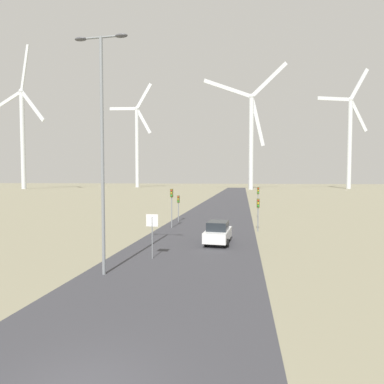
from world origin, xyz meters
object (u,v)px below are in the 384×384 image
(car_approaching, at_px, (218,232))
(wind_turbine_far_left, at_px, (23,129))
(streetlamp, at_px, (102,132))
(wind_turbine_right, at_px, (350,134))
(stop_sign_near, at_px, (152,228))
(wind_turbine_left, at_px, (137,140))
(traffic_light_post_mid_right, at_px, (258,196))
(wind_turbine_center, at_px, (251,131))
(traffic_light_post_near_left, at_px, (172,199))
(traffic_light_post_near_right, at_px, (258,207))
(traffic_light_post_mid_left, at_px, (178,202))

(car_approaching, xyz_separation_m, wind_turbine_far_left, (-107.86, 111.04, 29.53))
(streetlamp, bearing_deg, wind_turbine_right, 67.92)
(stop_sign_near, bearing_deg, streetlamp, -114.72)
(wind_turbine_far_left, height_order, wind_turbine_left, wind_turbine_far_left)
(traffic_light_post_mid_right, height_order, wind_turbine_center, wind_turbine_center)
(wind_turbine_far_left, relative_size, wind_turbine_center, 1.16)
(traffic_light_post_mid_right, xyz_separation_m, wind_turbine_left, (-65.01, 133.49, 25.43))
(streetlamp, relative_size, stop_sign_near, 4.38)
(traffic_light_post_near_left, height_order, traffic_light_post_mid_right, same)
(traffic_light_post_near_right, relative_size, traffic_light_post_mid_right, 0.78)
(streetlamp, height_order, traffic_light_post_near_left, streetlamp)
(wind_turbine_right, bearing_deg, car_approaching, -111.41)
(stop_sign_near, bearing_deg, traffic_light_post_mid_right, 69.04)
(traffic_light_post_mid_left, xyz_separation_m, wind_turbine_left, (-55.28, 136.71, 26.14))
(traffic_light_post_near_left, bearing_deg, wind_turbine_far_left, 134.49)
(wind_turbine_right, bearing_deg, traffic_light_post_mid_left, -115.27)
(traffic_light_post_near_left, distance_m, traffic_light_post_near_right, 9.05)
(traffic_light_post_near_right, relative_size, wind_turbine_left, 0.05)
(car_approaching, bearing_deg, traffic_light_post_near_left, 128.81)
(streetlamp, height_order, wind_turbine_center, wind_turbine_center)
(stop_sign_near, distance_m, wind_turbine_center, 130.48)
(traffic_light_post_mid_right, height_order, wind_turbine_left, wind_turbine_left)
(traffic_light_post_mid_left, bearing_deg, traffic_light_post_near_left, -86.13)
(streetlamp, xyz_separation_m, wind_turbine_far_left, (-102.32, 119.95, 22.66))
(wind_turbine_right, bearing_deg, traffic_light_post_near_right, -111.03)
(car_approaching, height_order, wind_turbine_center, wind_turbine_center)
(wind_turbine_left, bearing_deg, wind_turbine_center, -21.48)
(traffic_light_post_near_right, distance_m, wind_turbine_right, 148.28)
(wind_turbine_far_left, bearing_deg, traffic_light_post_near_right, -43.29)
(car_approaching, bearing_deg, wind_turbine_right, 68.59)
(stop_sign_near, xyz_separation_m, wind_turbine_far_left, (-103.97, 116.36, 28.38))
(traffic_light_post_mid_left, bearing_deg, wind_turbine_right, 64.73)
(traffic_light_post_near_left, bearing_deg, wind_turbine_right, 65.64)
(traffic_light_post_near_left, relative_size, wind_turbine_right, 0.07)
(stop_sign_near, relative_size, traffic_light_post_near_left, 0.70)
(traffic_light_post_mid_left, xyz_separation_m, wind_turbine_center, (11.42, 110.47, 25.71))
(wind_turbine_left, relative_size, wind_turbine_right, 1.00)
(wind_turbine_far_left, distance_m, wind_turbine_left, 59.88)
(streetlamp, relative_size, wind_turbine_left, 0.21)
(wind_turbine_right, bearing_deg, traffic_light_post_near_left, -114.36)
(traffic_light_post_near_right, distance_m, wind_turbine_far_left, 155.48)
(traffic_light_post_near_left, distance_m, wind_turbine_center, 118.51)
(wind_turbine_far_left, xyz_separation_m, wind_turbine_center, (113.43, 11.15, -2.37))
(traffic_light_post_near_right, height_order, traffic_light_post_mid_left, traffic_light_post_near_right)
(wind_turbine_far_left, bearing_deg, traffic_light_post_near_left, -45.51)
(traffic_light_post_near_right, bearing_deg, stop_sign_near, -122.59)
(wind_turbine_far_left, bearing_deg, traffic_light_post_mid_right, -40.70)
(stop_sign_near, height_order, wind_turbine_center, wind_turbine_center)
(streetlamp, height_order, wind_turbine_far_left, wind_turbine_far_left)
(wind_turbine_left, bearing_deg, wind_turbine_far_left, -141.33)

